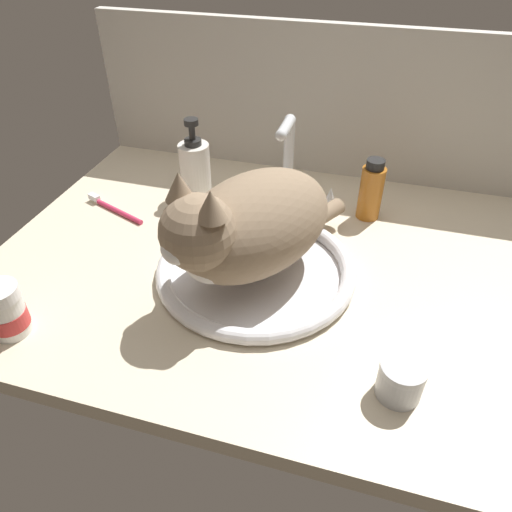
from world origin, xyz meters
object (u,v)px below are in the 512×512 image
metal_jar (401,380)px  pill_bottle (6,312)px  soap_pump_bottle (195,169)px  amber_bottle (371,191)px  faucet (287,175)px  toothbrush (114,208)px  cat (246,226)px  sink_basin (256,269)px

metal_jar → pill_bottle: bearing=-175.4°
soap_pump_bottle → amber_bottle: size_ratio=1.37×
faucet → toothbrush: faucet is taller
faucet → pill_bottle: faucet is taller
faucet → amber_bottle: faucet is taller
cat → toothbrush: bearing=157.8°
sink_basin → faucet: size_ratio=1.62×
sink_basin → toothbrush: 35.66cm
sink_basin → faucet: (0.00, 22.09, 6.60)cm
pill_bottle → amber_bottle: bearing=44.2°
faucet → metal_jar: faucet is taller
pill_bottle → toothbrush: (-2.30, 34.23, -3.32)cm
sink_basin → pill_bottle: pill_bottle is taller
sink_basin → faucet: 23.06cm
pill_bottle → faucet: bearing=55.0°
soap_pump_bottle → amber_bottle: (36.26, 1.70, -0.41)cm
metal_jar → soap_pump_bottle: soap_pump_bottle is taller
pill_bottle → amber_bottle: amber_bottle is taller
soap_pump_bottle → faucet: bearing=-0.5°
metal_jar → toothbrush: (-58.56, 29.66, -2.14)cm
soap_pump_bottle → amber_bottle: soap_pump_bottle is taller
cat → pill_bottle: (-30.38, -20.89, -7.14)cm
sink_basin → cat: 10.21cm
soap_pump_bottle → sink_basin: bearing=-48.5°
sink_basin → cat: size_ratio=0.92×
metal_jar → amber_bottle: 43.16cm
metal_jar → toothbrush: bearing=153.1°
sink_basin → faucet: bearing=90.0°
sink_basin → soap_pump_bottle: soap_pump_bottle is taller
sink_basin → soap_pump_bottle: bearing=131.5°
metal_jar → soap_pump_bottle: 60.27cm
amber_bottle → toothbrush: 52.20cm
sink_basin → toothbrush: size_ratio=2.26×
faucet → pill_bottle: bearing=-125.0°
sink_basin → cat: (-1.12, -1.98, 9.95)cm
faucet → soap_pump_bottle: size_ratio=1.23×
toothbrush → pill_bottle: bearing=-86.2°
pill_bottle → amber_bottle: size_ratio=0.68×
sink_basin → metal_jar: size_ratio=5.61×
cat → metal_jar: size_ratio=6.10×
faucet → soap_pump_bottle: faucet is taller
metal_jar → soap_pump_bottle: size_ratio=0.36×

